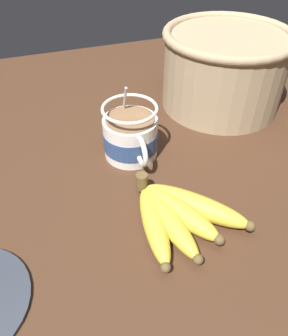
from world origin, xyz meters
TOP-DOWN VIEW (x-y plane):
  - table at (0.00, 0.00)cm, footprint 127.72×127.72cm
  - coffee_mug at (-7.56, 2.49)cm, footprint 15.56×10.48cm
  - banana_bunch at (11.21, 4.00)cm, footprint 17.89×17.57cm
  - woven_basket at (-19.07, 28.25)cm, footprint 28.36×28.36cm

SIDE VIEW (x-z plane):
  - table at x=0.00cm, z-range 0.00..3.43cm
  - banana_bunch at x=11.21cm, z-range 3.12..7.33cm
  - coffee_mug at x=-7.56cm, z-range 0.96..14.42cm
  - woven_basket at x=-19.07cm, z-range 3.88..21.10cm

